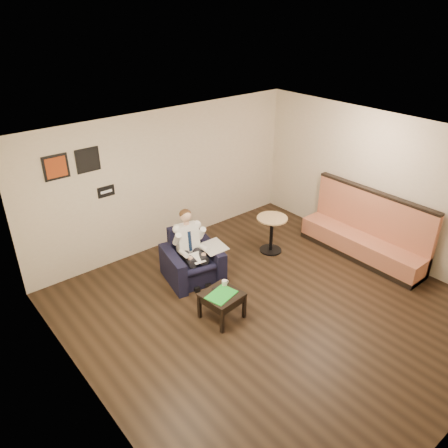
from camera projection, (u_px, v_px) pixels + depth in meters
ground at (270, 309)px, 7.26m from camera, size 6.00×6.00×0.00m
wall_back at (167, 179)px, 8.67m from camera, size 6.00×0.02×2.80m
wall_left at (87, 318)px, 4.92m from camera, size 0.02×6.00×2.80m
wall_right at (386, 187)px, 8.31m from camera, size 0.02×6.00×2.80m
ceiling at (280, 147)px, 5.97m from camera, size 6.00×6.00×0.02m
seating_sign at (106, 191)px, 7.88m from camera, size 0.32×0.02×0.20m
art_print_left at (56, 167)px, 7.13m from camera, size 0.42×0.03×0.42m
art_print_right at (88, 160)px, 7.44m from camera, size 0.42×0.03×0.42m
armchair at (192, 257)px, 7.87m from camera, size 1.11×1.11×0.91m
seated_man at (195, 252)px, 7.70m from camera, size 0.76×0.99×1.25m
lap_papers at (197, 258)px, 7.65m from camera, size 0.25×0.32×0.01m
newspaper at (214, 247)px, 7.87m from camera, size 0.47×0.55×0.01m
side_table at (222, 306)px, 6.98m from camera, size 0.63×0.63×0.47m
green_folder at (221, 295)px, 6.84m from camera, size 0.53×0.44×0.01m
coffee_mug at (224, 283)px, 7.05m from camera, size 0.09×0.09×0.10m
smartphone at (217, 288)px, 7.01m from camera, size 0.15×0.08×0.01m
banquette at (364, 227)px, 8.47m from camera, size 0.61×2.58×1.32m
cafe_table at (271, 234)px, 8.77m from camera, size 0.80×0.80×0.76m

